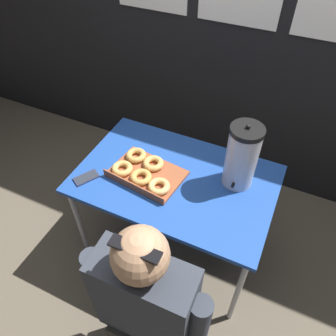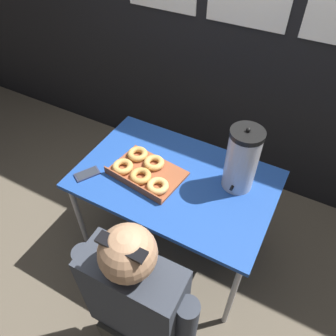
% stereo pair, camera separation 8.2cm
% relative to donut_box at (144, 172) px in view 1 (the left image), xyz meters
% --- Properties ---
extents(ground_plane, '(12.00, 12.00, 0.00)m').
position_rel_donut_box_xyz_m(ground_plane, '(0.18, 0.06, -0.76)').
color(ground_plane, brown).
extents(back_wall, '(6.00, 0.11, 2.45)m').
position_rel_donut_box_xyz_m(back_wall, '(0.18, 1.04, 0.46)').
color(back_wall, black).
rests_on(back_wall, ground).
extents(folding_table, '(1.16, 0.75, 0.74)m').
position_rel_donut_box_xyz_m(folding_table, '(0.18, 0.06, -0.08)').
color(folding_table, '#1E479E').
rests_on(folding_table, ground).
extents(donut_box, '(0.45, 0.34, 0.05)m').
position_rel_donut_box_xyz_m(donut_box, '(0.00, 0.00, 0.00)').
color(donut_box, brown).
rests_on(donut_box, folding_table).
extents(coffee_urn, '(0.18, 0.20, 0.41)m').
position_rel_donut_box_xyz_m(coffee_urn, '(0.51, 0.18, 0.17)').
color(coffee_urn, silver).
rests_on(coffee_urn, folding_table).
extents(cell_phone, '(0.13, 0.16, 0.01)m').
position_rel_donut_box_xyz_m(cell_phone, '(-0.29, -0.17, -0.02)').
color(cell_phone, '#2D334C').
rests_on(cell_phone, folding_table).
extents(person_seated, '(0.59, 0.25, 1.21)m').
position_rel_donut_box_xyz_m(person_seated, '(0.35, -0.65, -0.19)').
color(person_seated, '#33332D').
rests_on(person_seated, ground).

